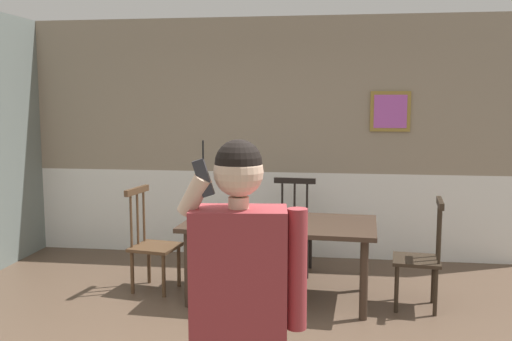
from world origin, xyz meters
The scene contains 6 objects.
room_back_partition centered at (0.00, 3.11, 1.34)m, with size 5.86×0.17×2.78m.
dining_table centered at (0.23, 1.60, 0.65)m, with size 1.79×1.05×0.73m.
chair_near_window centered at (1.48, 1.52, 0.47)m, with size 0.45×0.45×0.98m.
chair_by_doorway centered at (-1.03, 1.68, 0.46)m, with size 0.48×0.48×1.00m.
chair_at_table_head centered at (0.28, 2.46, 0.48)m, with size 0.48×0.48×0.99m.
person_figure centered at (0.31, -1.10, 0.97)m, with size 0.57×0.28×1.67m.
Camera 1 is at (0.70, -3.48, 1.84)m, focal length 39.69 mm.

